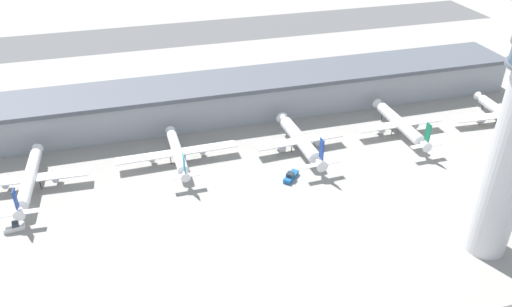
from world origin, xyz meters
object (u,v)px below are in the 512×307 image
Objects in this scene: airplane_gate_foxtrot at (504,115)px; service_truck_baggage at (14,227)px; airplane_gate_charlie at (177,152)px; airplane_gate_bravo at (29,179)px; airplane_gate_echo at (400,124)px; airplane_gate_delta at (300,140)px; service_truck_water at (291,177)px.

airplane_gate_foxtrot is 178.69m from service_truck_baggage.
airplane_gate_foxtrot is at bearing -2.55° from airplane_gate_charlie.
airplane_gate_echo is at bearing 0.31° from airplane_gate_bravo.
airplane_gate_delta is 1.01× the size of airplane_gate_echo.
airplane_gate_echo is 44.17m from airplane_gate_foxtrot.
service_truck_baggage is at bearing -178.14° from service_truck_water.
airplane_gate_echo is 0.87× the size of airplane_gate_foxtrot.
airplane_gate_delta is at bearing -5.01° from airplane_gate_charlie.
airplane_gate_charlie is 7.10× the size of service_truck_baggage.
airplane_gate_delta is 18.67m from service_truck_water.
service_truck_baggage is 0.84× the size of service_truck_water.
service_truck_baggage is at bearing -98.90° from airplane_gate_bravo.
airplane_gate_delta is at bearing -0.26° from airplane_gate_bravo.
airplane_gate_bravo is 47.30m from airplane_gate_charlie.
airplane_gate_charlie is at bearing 178.16° from airplane_gate_echo.
airplane_gate_delta is at bearing -178.43° from airplane_gate_echo.
service_truck_baggage is at bearing -168.63° from airplane_gate_delta.
airplane_gate_charlie reaches higher than service_truck_water.
service_truck_baggage is (-133.81, -19.90, -3.70)m from airplane_gate_echo.
service_truck_water is (-93.28, -14.14, -2.79)m from airplane_gate_foxtrot.
airplane_gate_delta is 84.41m from airplane_gate_foxtrot.
airplane_gate_charlie reaches higher than airplane_gate_foxtrot.
airplane_gate_foxtrot reaches higher than service_truck_water.
airplane_gate_bravo reaches higher than airplane_gate_charlie.
airplane_gate_echo is (83.63, -2.69, 0.26)m from airplane_gate_charlie.
service_truck_baggage is at bearing -174.57° from airplane_gate_foxtrot.
airplane_gate_echo is (40.33, 1.10, 0.15)m from airplane_gate_delta.
airplane_gate_echo is at bearing -1.84° from airplane_gate_charlie.
airplane_gate_echo is 135.33m from service_truck_baggage.
service_truck_water is at bearing 1.86° from service_truck_baggage.
airplane_gate_charlie is 43.46m from airplane_gate_delta.
airplane_gate_delta reaches higher than airplane_gate_echo.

